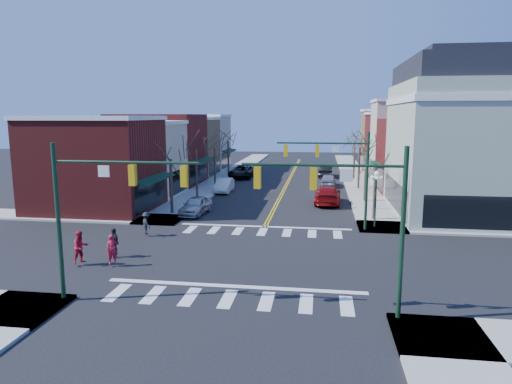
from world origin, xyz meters
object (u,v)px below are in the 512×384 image
at_px(lamppost_corner, 376,189).
at_px(pedestrian_dark_a, 114,242).
at_px(car_right_far, 326,171).
at_px(pedestrian_red_a, 112,250).
at_px(car_left_mid, 224,185).
at_px(lamppost_midblock, 368,178).
at_px(car_left_near, 196,206).
at_px(pedestrian_dark_b, 146,223).
at_px(car_right_near, 328,195).
at_px(victorian_corner, 472,136).
at_px(pedestrian_red_b, 81,247).
at_px(car_right_mid, 328,180).
at_px(car_left_far, 242,172).

bearing_deg(lamppost_corner, pedestrian_dark_a, -149.46).
relative_size(car_right_far, pedestrian_red_a, 3.13).
bearing_deg(car_left_mid, lamppost_midblock, -29.99).
distance_m(car_left_near, pedestrian_dark_a, 12.42).
bearing_deg(car_left_mid, pedestrian_dark_b, -96.09).
bearing_deg(pedestrian_red_a, car_right_near, 26.53).
distance_m(victorian_corner, pedestrian_dark_a, 29.50).
xyz_separation_m(victorian_corner, pedestrian_red_b, (-25.63, -17.19, -5.58)).
bearing_deg(car_left_mid, pedestrian_dark_a, -95.36).
bearing_deg(lamppost_midblock, pedestrian_dark_a, -135.20).
bearing_deg(lamppost_corner, pedestrian_dark_b, -163.92).
bearing_deg(victorian_corner, car_right_far, 117.16).
xyz_separation_m(car_right_mid, pedestrian_dark_b, (-12.88, -24.97, 0.19)).
xyz_separation_m(lamppost_midblock, pedestrian_dark_b, (-16.07, -11.13, -2.03)).
height_order(victorian_corner, car_right_mid, victorian_corner).
relative_size(car_left_mid, pedestrian_red_a, 2.76).
distance_m(lamppost_midblock, car_left_near, 15.22).
bearing_deg(victorian_corner, lamppost_midblock, 176.55).
distance_m(car_left_far, pedestrian_red_b, 37.32).
height_order(car_right_near, pedestrian_dark_a, pedestrian_dark_a).
relative_size(lamppost_corner, pedestrian_red_b, 2.34).
xyz_separation_m(lamppost_midblock, car_right_near, (-3.40, 2.72, -2.10)).
distance_m(victorian_corner, pedestrian_red_a, 29.85).
height_order(victorian_corner, car_left_near, victorian_corner).
relative_size(lamppost_midblock, car_left_far, 0.70).
height_order(car_left_near, car_right_far, car_right_far).
bearing_deg(pedestrian_red_b, car_left_mid, 26.20).
distance_m(car_left_mid, car_right_far, 18.28).
relative_size(lamppost_midblock, car_left_near, 0.96).
bearing_deg(car_right_near, pedestrian_dark_b, 49.54).
height_order(victorian_corner, pedestrian_dark_b, victorian_corner).
bearing_deg(victorian_corner, lamppost_corner, -144.14).
relative_size(car_right_near, pedestrian_dark_b, 3.80).
relative_size(lamppost_midblock, pedestrian_red_a, 2.59).
bearing_deg(car_left_near, pedestrian_red_a, -88.41).
height_order(victorian_corner, lamppost_midblock, victorian_corner).
relative_size(car_left_near, car_right_mid, 1.04).
distance_m(car_right_far, pedestrian_dark_a, 40.39).
height_order(car_right_near, pedestrian_red_a, pedestrian_red_a).
distance_m(lamppost_corner, pedestrian_dark_a, 18.84).
bearing_deg(victorian_corner, pedestrian_red_b, -146.16).
relative_size(car_right_far, pedestrian_red_b, 2.83).
xyz_separation_m(car_right_near, car_right_far, (0.00, 19.58, -0.00)).
bearing_deg(lamppost_midblock, car_left_far, 126.77).
xyz_separation_m(car_right_near, pedestrian_red_a, (-12.10, -20.33, 0.12)).
distance_m(lamppost_midblock, car_right_far, 22.66).
bearing_deg(car_right_mid, car_right_near, 92.42).
bearing_deg(car_right_far, car_right_mid, 93.45).
bearing_deg(car_left_near, car_right_near, 35.13).
relative_size(lamppost_corner, pedestrian_dark_a, 2.63).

